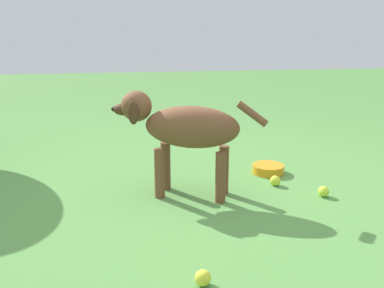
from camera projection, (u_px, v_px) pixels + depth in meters
name	position (u px, v px, depth m)	size (l,w,h in m)	color
ground	(186.00, 197.00, 2.59)	(14.00, 14.00, 0.00)	#548C42
dog	(183.00, 128.00, 2.51)	(0.42, 0.88, 0.63)	brown
tennis_ball_0	(203.00, 278.00, 1.70)	(0.07, 0.07, 0.07)	#D0D535
tennis_ball_1	(275.00, 181.00, 2.76)	(0.07, 0.07, 0.07)	#C5D835
tennis_ball_2	(324.00, 191.00, 2.58)	(0.07, 0.07, 0.07)	#C0DE38
water_bowl	(268.00, 169.00, 2.99)	(0.22, 0.22, 0.06)	orange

